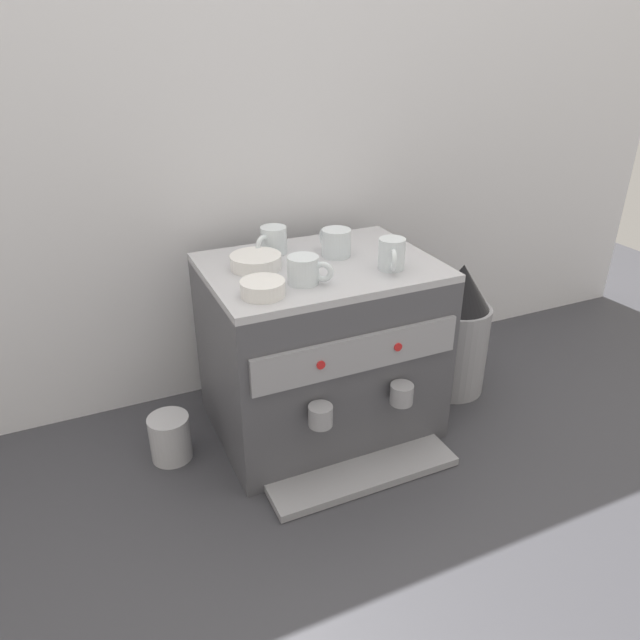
{
  "coord_description": "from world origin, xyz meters",
  "views": [
    {
      "loc": [
        -0.56,
        -1.23,
        0.99
      ],
      "look_at": [
        0.0,
        0.0,
        0.31
      ],
      "focal_mm": 33.11,
      "sensor_mm": 36.0,
      "label": 1
    }
  ],
  "objects_px": {
    "espresso_machine": "(321,348)",
    "ceramic_cup_3": "(392,254)",
    "ceramic_bowl_0": "(263,288)",
    "milk_pitcher": "(170,437)",
    "ceramic_bowl_1": "(256,262)",
    "ceramic_cup_2": "(305,270)",
    "ceramic_cup_0": "(335,242)",
    "coffee_grinder": "(457,332)",
    "ceramic_cup_1": "(273,240)"
  },
  "relations": [
    {
      "from": "ceramic_cup_2",
      "to": "ceramic_cup_3",
      "type": "xyz_separation_m",
      "value": [
        0.22,
        -0.01,
        0.01
      ]
    },
    {
      "from": "ceramic_cup_0",
      "to": "ceramic_cup_3",
      "type": "height_order",
      "value": "ceramic_cup_3"
    },
    {
      "from": "ceramic_cup_2",
      "to": "ceramic_bowl_0",
      "type": "relative_size",
      "value": 0.97
    },
    {
      "from": "espresso_machine",
      "to": "ceramic_bowl_1",
      "type": "height_order",
      "value": "ceramic_bowl_1"
    },
    {
      "from": "ceramic_cup_0",
      "to": "ceramic_bowl_1",
      "type": "xyz_separation_m",
      "value": [
        -0.21,
        0.0,
        -0.02
      ]
    },
    {
      "from": "ceramic_cup_1",
      "to": "ceramic_bowl_1",
      "type": "height_order",
      "value": "ceramic_cup_1"
    },
    {
      "from": "ceramic_bowl_1",
      "to": "coffee_grinder",
      "type": "distance_m",
      "value": 0.66
    },
    {
      "from": "ceramic_cup_1",
      "to": "milk_pitcher",
      "type": "xyz_separation_m",
      "value": [
        -0.33,
        -0.1,
        -0.44
      ]
    },
    {
      "from": "ceramic_cup_0",
      "to": "ceramic_cup_2",
      "type": "bearing_deg",
      "value": -136.34
    },
    {
      "from": "ceramic_cup_1",
      "to": "ceramic_cup_3",
      "type": "bearing_deg",
      "value": -45.19
    },
    {
      "from": "ceramic_bowl_1",
      "to": "espresso_machine",
      "type": "bearing_deg",
      "value": -15.37
    },
    {
      "from": "ceramic_bowl_1",
      "to": "ceramic_cup_1",
      "type": "bearing_deg",
      "value": 47.36
    },
    {
      "from": "ceramic_cup_1",
      "to": "ceramic_cup_0",
      "type": "bearing_deg",
      "value": -30.12
    },
    {
      "from": "ceramic_bowl_0",
      "to": "milk_pitcher",
      "type": "relative_size",
      "value": 0.81
    },
    {
      "from": "espresso_machine",
      "to": "ceramic_cup_0",
      "type": "distance_m",
      "value": 0.28
    },
    {
      "from": "ceramic_bowl_1",
      "to": "milk_pitcher",
      "type": "bearing_deg",
      "value": -174.73
    },
    {
      "from": "ceramic_cup_3",
      "to": "milk_pitcher",
      "type": "bearing_deg",
      "value": 167.97
    },
    {
      "from": "ceramic_cup_2",
      "to": "ceramic_bowl_1",
      "type": "xyz_separation_m",
      "value": [
        -0.07,
        0.13,
        -0.02
      ]
    },
    {
      "from": "ceramic_cup_1",
      "to": "ceramic_cup_3",
      "type": "xyz_separation_m",
      "value": [
        0.22,
        -0.22,
        0.0
      ]
    },
    {
      "from": "ceramic_cup_2",
      "to": "ceramic_bowl_1",
      "type": "height_order",
      "value": "ceramic_cup_2"
    },
    {
      "from": "ceramic_bowl_0",
      "to": "ceramic_bowl_1",
      "type": "distance_m",
      "value": 0.16
    },
    {
      "from": "ceramic_cup_3",
      "to": "ceramic_bowl_0",
      "type": "relative_size",
      "value": 1.01
    },
    {
      "from": "ceramic_cup_0",
      "to": "ceramic_cup_1",
      "type": "bearing_deg",
      "value": 149.88
    },
    {
      "from": "espresso_machine",
      "to": "ceramic_bowl_0",
      "type": "bearing_deg",
      "value": -148.29
    },
    {
      "from": "espresso_machine",
      "to": "ceramic_cup_3",
      "type": "xyz_separation_m",
      "value": [
        0.14,
        -0.1,
        0.27
      ]
    },
    {
      "from": "espresso_machine",
      "to": "ceramic_cup_3",
      "type": "bearing_deg",
      "value": -35.24
    },
    {
      "from": "ceramic_cup_2",
      "to": "espresso_machine",
      "type": "bearing_deg",
      "value": 48.72
    },
    {
      "from": "espresso_machine",
      "to": "ceramic_cup_2",
      "type": "relative_size",
      "value": 5.92
    },
    {
      "from": "ceramic_cup_0",
      "to": "ceramic_bowl_1",
      "type": "distance_m",
      "value": 0.21
    },
    {
      "from": "ceramic_cup_0",
      "to": "ceramic_cup_1",
      "type": "height_order",
      "value": "same"
    },
    {
      "from": "ceramic_cup_2",
      "to": "coffee_grinder",
      "type": "height_order",
      "value": "ceramic_cup_2"
    },
    {
      "from": "coffee_grinder",
      "to": "ceramic_cup_3",
      "type": "bearing_deg",
      "value": -162.37
    },
    {
      "from": "ceramic_cup_2",
      "to": "ceramic_cup_3",
      "type": "relative_size",
      "value": 0.96
    },
    {
      "from": "ceramic_cup_0",
      "to": "ceramic_bowl_0",
      "type": "relative_size",
      "value": 1.13
    },
    {
      "from": "espresso_machine",
      "to": "ceramic_cup_2",
      "type": "bearing_deg",
      "value": -131.28
    },
    {
      "from": "espresso_machine",
      "to": "ceramic_bowl_0",
      "type": "xyz_separation_m",
      "value": [
        -0.19,
        -0.12,
        0.25
      ]
    },
    {
      "from": "ceramic_cup_2",
      "to": "milk_pitcher",
      "type": "relative_size",
      "value": 0.79
    },
    {
      "from": "ceramic_bowl_0",
      "to": "coffee_grinder",
      "type": "xyz_separation_m",
      "value": [
        0.62,
        0.11,
        -0.29
      ]
    },
    {
      "from": "espresso_machine",
      "to": "ceramic_cup_3",
      "type": "height_order",
      "value": "ceramic_cup_3"
    },
    {
      "from": "ceramic_cup_1",
      "to": "ceramic_bowl_1",
      "type": "distance_m",
      "value": 0.11
    },
    {
      "from": "ceramic_bowl_1",
      "to": "ceramic_cup_3",
      "type": "bearing_deg",
      "value": -25.73
    },
    {
      "from": "ceramic_bowl_0",
      "to": "ceramic_cup_2",
      "type": "bearing_deg",
      "value": 12.87
    },
    {
      "from": "ceramic_cup_0",
      "to": "coffee_grinder",
      "type": "distance_m",
      "value": 0.49
    },
    {
      "from": "ceramic_bowl_1",
      "to": "milk_pitcher",
      "type": "xyz_separation_m",
      "value": [
        -0.26,
        -0.02,
        -0.42
      ]
    },
    {
      "from": "milk_pitcher",
      "to": "ceramic_cup_3",
      "type": "bearing_deg",
      "value": -12.03
    },
    {
      "from": "espresso_machine",
      "to": "ceramic_cup_0",
      "type": "bearing_deg",
      "value": 34.97
    },
    {
      "from": "espresso_machine",
      "to": "ceramic_cup_2",
      "type": "height_order",
      "value": "ceramic_cup_2"
    },
    {
      "from": "ceramic_cup_1",
      "to": "ceramic_cup_3",
      "type": "height_order",
      "value": "ceramic_cup_3"
    },
    {
      "from": "espresso_machine",
      "to": "milk_pitcher",
      "type": "height_order",
      "value": "espresso_machine"
    },
    {
      "from": "ceramic_bowl_1",
      "to": "coffee_grinder",
      "type": "relative_size",
      "value": 0.31
    }
  ]
}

